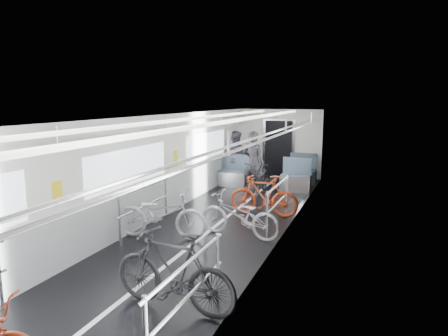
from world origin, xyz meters
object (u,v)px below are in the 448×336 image
object	(u,v)px
person_standing	(253,163)
person_seated	(235,157)
bike_right_mid	(239,215)
bike_right_far	(264,195)
bike_right_near	(174,271)
bike_aisle	(260,178)
bike_left_far	(161,214)

from	to	relation	value
person_standing	person_seated	size ratio (longest dim) A/B	1.07
bike_right_mid	bike_right_far	world-z (taller)	bike_right_far
person_standing	person_seated	xyz separation A→B (m)	(-1.00, 1.26, -0.06)
bike_right_near	person_standing	size ratio (longest dim) A/B	0.98
bike_right_mid	person_seated	size ratio (longest dim) A/B	0.99
person_standing	bike_aisle	bearing A→B (deg)	171.11
bike_right_mid	person_standing	xyz separation A→B (m)	(-0.81, 3.69, 0.47)
bike_right_near	bike_aisle	bearing A→B (deg)	-169.63
bike_right_far	bike_left_far	bearing A→B (deg)	-35.74
bike_right_far	person_standing	size ratio (longest dim) A/B	0.89
bike_left_far	bike_right_near	size ratio (longest dim) A/B	1.03
bike_aisle	bike_left_far	bearing A→B (deg)	-104.14
person_seated	bike_left_far	bearing A→B (deg)	102.35
bike_left_far	bike_right_near	xyz separation A→B (m)	(1.54, -2.38, 0.06)
bike_right_far	bike_aisle	xyz separation A→B (m)	(-0.64, 1.97, 0.00)
bike_left_far	bike_right_mid	size ratio (longest dim) A/B	1.09
bike_right_near	bike_right_mid	distance (m)	2.98
bike_left_far	bike_right_near	world-z (taller)	bike_right_near
bike_aisle	bike_right_mid	bearing A→B (deg)	-83.32
bike_left_far	person_standing	size ratio (longest dim) A/B	1.01
bike_left_far	bike_right_mid	bearing A→B (deg)	-78.09
bike_right_far	bike_aisle	world-z (taller)	bike_aisle
bike_left_far	person_seated	distance (m)	5.57
bike_right_mid	bike_right_far	distance (m)	1.62
bike_right_near	person_seated	world-z (taller)	person_seated
bike_aisle	person_seated	world-z (taller)	person_seated
bike_right_mid	bike_aisle	bearing A→B (deg)	-164.79
bike_right_mid	bike_right_far	bearing A→B (deg)	-176.41
bike_aisle	person_seated	bearing A→B (deg)	130.11
bike_right_mid	bike_aisle	xyz separation A→B (m)	(-0.56, 3.59, 0.05)
bike_right_near	bike_aisle	distance (m)	6.60
bike_left_far	bike_right_far	xyz separation A→B (m)	(1.52, 2.22, 0.00)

